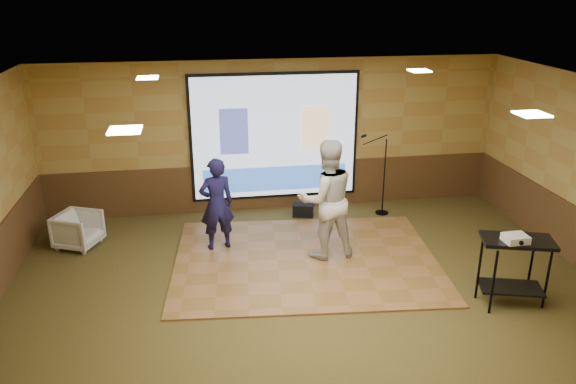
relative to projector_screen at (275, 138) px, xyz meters
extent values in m
plane|color=#333B1A|center=(0.00, -3.44, -1.47)|extent=(9.00, 9.00, 0.00)
cube|color=#AC9247|center=(0.00, 0.06, 0.03)|extent=(9.00, 0.04, 3.00)
cube|color=#AC9247|center=(0.00, -6.94, 0.03)|extent=(9.00, 0.04, 3.00)
cube|color=beige|center=(0.00, -3.44, 1.53)|extent=(9.00, 7.00, 0.04)
cube|color=#4A3318|center=(0.00, 0.04, -1.00)|extent=(9.00, 0.04, 0.95)
cube|color=black|center=(0.00, 0.01, 0.03)|extent=(3.32, 0.03, 2.52)
cube|color=silver|center=(0.00, -0.02, 0.03)|extent=(3.20, 0.02, 2.40)
cube|color=#3B4181|center=(-0.80, -0.03, 0.18)|extent=(0.55, 0.01, 0.90)
cube|color=#DCB87F|center=(0.80, -0.03, 0.18)|extent=(0.55, 0.01, 0.90)
cube|color=blue|center=(0.00, -0.03, -0.82)|extent=(2.88, 0.01, 0.50)
cube|color=#FFEEBF|center=(-2.20, -1.64, 1.50)|extent=(0.32, 0.32, 0.02)
cube|color=#FFEEBF|center=(2.20, -1.64, 1.50)|extent=(0.32, 0.32, 0.02)
cube|color=#FFEEBF|center=(-2.20, -4.94, 1.50)|extent=(0.32, 0.32, 0.02)
cube|color=#FFEEBF|center=(2.20, -4.94, 1.50)|extent=(0.32, 0.32, 0.02)
cube|color=brown|center=(0.17, -2.38, -1.46)|extent=(4.59, 3.66, 0.03)
imported|color=#161441|center=(-1.24, -1.70, -0.64)|extent=(0.65, 0.50, 1.62)
imported|color=beige|center=(0.52, -2.28, -0.44)|extent=(1.06, 0.87, 2.01)
cylinder|color=black|center=(2.40, -4.35, -0.99)|extent=(0.04, 0.04, 0.97)
cylinder|color=black|center=(3.21, -4.35, -0.99)|extent=(0.04, 0.04, 0.97)
cylinder|color=black|center=(2.40, -3.94, -0.99)|extent=(0.04, 0.04, 0.97)
cylinder|color=black|center=(3.21, -3.94, -0.99)|extent=(0.04, 0.04, 0.97)
cube|color=black|center=(2.81, -4.14, -0.48)|extent=(0.97, 0.51, 0.05)
cube|color=black|center=(2.81, -4.14, -1.22)|extent=(0.86, 0.46, 0.03)
cube|color=silver|center=(2.71, -4.22, -0.41)|extent=(0.32, 0.26, 0.10)
cylinder|color=black|center=(2.07, -0.62, -1.46)|extent=(0.27, 0.27, 0.02)
cylinder|color=black|center=(2.07, -0.62, -0.71)|extent=(0.02, 0.02, 1.53)
cylinder|color=black|center=(1.84, -0.62, 0.06)|extent=(0.49, 0.02, 0.19)
cylinder|color=black|center=(1.61, -0.62, 0.14)|extent=(0.11, 0.05, 0.08)
imported|color=gray|center=(-3.64, -1.20, -1.16)|extent=(0.89, 0.88, 0.62)
cube|color=black|center=(0.48, -0.49, -1.35)|extent=(0.45, 0.35, 0.25)
camera|label=1|loc=(-1.49, -10.56, 2.88)|focal=35.00mm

